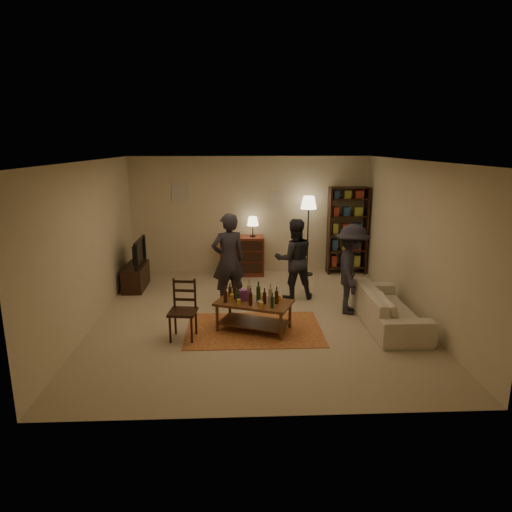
{
  "coord_description": "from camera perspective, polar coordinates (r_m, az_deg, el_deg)",
  "views": [
    {
      "loc": [
        -0.34,
        -7.51,
        2.96
      ],
      "look_at": [
        0.0,
        0.1,
        1.09
      ],
      "focal_mm": 32.0,
      "sensor_mm": 36.0,
      "label": 1
    }
  ],
  "objects": [
    {
      "name": "person_left",
      "position": [
        8.48,
        -3.47,
        -0.47
      ],
      "size": [
        0.74,
        0.61,
        1.75
      ],
      "primitive_type": "imported",
      "rotation": [
        0.0,
        0.0,
        3.48
      ],
      "color": "#26262E",
      "rests_on": "ground"
    },
    {
      "name": "bookshelf",
      "position": [
        10.78,
        11.34,
        3.25
      ],
      "size": [
        0.9,
        0.34,
        2.02
      ],
      "color": "black",
      "rests_on": "ground"
    },
    {
      "name": "room_shell",
      "position": [
        10.56,
        -4.3,
        7.54
      ],
      "size": [
        6.0,
        6.0,
        6.0
      ],
      "color": "beige",
      "rests_on": "ground"
    },
    {
      "name": "person_by_sofa",
      "position": [
        8.24,
        11.84,
        -1.65
      ],
      "size": [
        0.82,
        1.15,
        1.61
      ],
      "primitive_type": "imported",
      "rotation": [
        0.0,
        0.0,
        1.34
      ],
      "color": "#25252D",
      "rests_on": "ground"
    },
    {
      "name": "sofa",
      "position": [
        8.01,
        16.17,
        -6.14
      ],
      "size": [
        0.81,
        2.08,
        0.61
      ],
      "primitive_type": "imported",
      "rotation": [
        0.0,
        0.0,
        1.57
      ],
      "color": "beige",
      "rests_on": "ground"
    },
    {
      "name": "rug",
      "position": [
        7.57,
        -0.26,
        -9.15
      ],
      "size": [
        2.2,
        1.5,
        0.01
      ],
      "primitive_type": "cube",
      "color": "maroon",
      "rests_on": "ground"
    },
    {
      "name": "tv_stand",
      "position": [
        9.89,
        -14.8,
        -1.76
      ],
      "size": [
        0.4,
        1.0,
        1.06
      ],
      "color": "black",
      "rests_on": "ground"
    },
    {
      "name": "floor",
      "position": [
        8.08,
        0.0,
        -7.69
      ],
      "size": [
        6.0,
        6.0,
        0.0
      ],
      "primitive_type": "plane",
      "color": "#C6B793",
      "rests_on": "ground"
    },
    {
      "name": "dining_chair",
      "position": [
        7.21,
        -9.05,
        -6.35
      ],
      "size": [
        0.46,
        0.46,
        0.95
      ],
      "rotation": [
        0.0,
        0.0,
        -0.12
      ],
      "color": "black",
      "rests_on": "ground"
    },
    {
      "name": "floor_lamp",
      "position": [
        10.39,
        6.59,
        5.95
      ],
      "size": [
        0.36,
        0.36,
        1.83
      ],
      "color": "black",
      "rests_on": "ground"
    },
    {
      "name": "coffee_table",
      "position": [
        7.42,
        -0.34,
        -6.17
      ],
      "size": [
        1.35,
        1.05,
        0.83
      ],
      "rotation": [
        0.0,
        0.0,
        -0.39
      ],
      "color": "brown",
      "rests_on": "ground"
    },
    {
      "name": "dresser",
      "position": [
        10.52,
        -1.72,
        0.15
      ],
      "size": [
        1.0,
        0.5,
        1.36
      ],
      "color": "maroon",
      "rests_on": "ground"
    },
    {
      "name": "person_right",
      "position": [
        8.88,
        4.79,
        -0.39
      ],
      "size": [
        0.82,
        0.67,
        1.58
      ],
      "primitive_type": "imported",
      "rotation": [
        0.0,
        0.0,
        3.24
      ],
      "color": "#24252B",
      "rests_on": "ground"
    }
  ]
}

